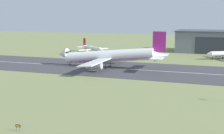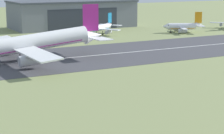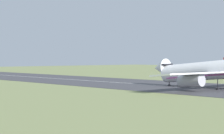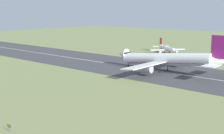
# 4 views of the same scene
# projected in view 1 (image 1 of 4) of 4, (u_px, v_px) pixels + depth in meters

# --- Properties ---
(ground_plane) EXTENTS (644.28, 644.28, 0.00)m
(ground_plane) POSITION_uv_depth(u_px,v_px,m) (108.00, 107.00, 83.14)
(ground_plane) COLOR #7A8451
(runway_strip) EXTENTS (404.28, 43.13, 0.06)m
(runway_strip) POSITION_uv_depth(u_px,v_px,m) (155.00, 71.00, 137.61)
(runway_strip) COLOR #3D3D42
(runway_strip) RESTS_ON ground_plane
(runway_centreline) EXTENTS (363.85, 0.70, 0.01)m
(runway_centreline) POSITION_uv_depth(u_px,v_px,m) (155.00, 71.00, 137.61)
(runway_centreline) COLOR silver
(runway_centreline) RESTS_ON runway_strip
(airplane_landing) EXTENTS (54.28, 53.44, 17.31)m
(airplane_landing) POSITION_uv_depth(u_px,v_px,m) (109.00, 56.00, 144.88)
(airplane_landing) COLOR white
(airplane_landing) RESTS_ON ground_plane
(airplane_parked_west) EXTENTS (23.52, 21.89, 8.86)m
(airplane_parked_west) POSITION_uv_depth(u_px,v_px,m) (92.00, 49.00, 204.24)
(airplane_parked_west) COLOR white
(airplane_parked_west) RESTS_ON ground_plane
(runway_sign) EXTENTS (1.20, 0.13, 1.48)m
(runway_sign) POSITION_uv_depth(u_px,v_px,m) (18.00, 126.00, 65.82)
(runway_sign) COLOR #4C4C51
(runway_sign) RESTS_ON ground_plane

